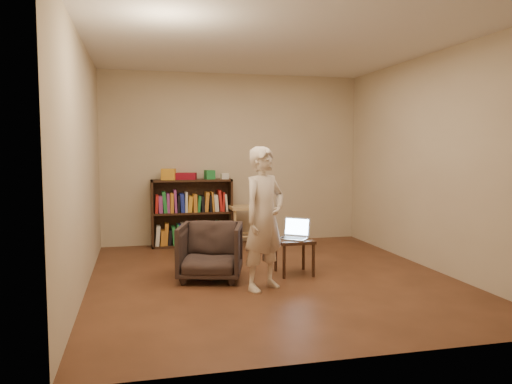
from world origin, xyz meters
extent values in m
plane|color=#402414|center=(0.00, 0.00, 0.00)|extent=(4.50, 4.50, 0.00)
plane|color=silver|center=(0.00, 0.00, 2.60)|extent=(4.50, 4.50, 0.00)
plane|color=beige|center=(0.00, 2.25, 1.30)|extent=(4.00, 0.00, 4.00)
plane|color=beige|center=(-2.00, 0.00, 1.30)|extent=(0.00, 4.50, 4.50)
plane|color=beige|center=(2.00, 0.00, 1.30)|extent=(0.00, 4.50, 4.50)
cube|color=black|center=(-1.25, 2.08, 0.50)|extent=(0.03, 0.30, 1.00)
cube|color=black|center=(-0.08, 2.08, 0.50)|extent=(0.03, 0.30, 1.00)
cube|color=black|center=(-0.67, 2.22, 0.50)|extent=(1.20, 0.02, 1.00)
cube|color=black|center=(-0.67, 2.08, 0.01)|extent=(1.20, 0.30, 0.03)
cube|color=black|center=(-0.67, 2.08, 0.50)|extent=(1.14, 0.30, 0.03)
cube|color=black|center=(-0.67, 2.08, 0.98)|extent=(1.20, 0.30, 0.03)
cube|color=gold|center=(-1.01, 2.05, 1.08)|extent=(0.23, 0.19, 0.16)
cube|color=maroon|center=(-0.75, 2.10, 1.05)|extent=(0.33, 0.28, 0.10)
cube|color=#217B36|center=(-0.40, 2.08, 1.07)|extent=(0.16, 0.16, 0.13)
cube|color=silver|center=(-0.17, 2.05, 1.04)|extent=(0.11, 0.11, 0.09)
cube|color=#AB7E53|center=(0.08, 1.87, 0.58)|extent=(0.42, 0.42, 0.04)
cylinder|color=#AB7E53|center=(-0.08, 1.70, 0.28)|extent=(0.04, 0.04, 0.56)
cylinder|color=#AB7E53|center=(0.25, 1.70, 0.28)|extent=(0.04, 0.04, 0.56)
cylinder|color=#AB7E53|center=(-0.08, 2.03, 0.28)|extent=(0.04, 0.04, 0.56)
cylinder|color=#AB7E53|center=(0.25, 2.03, 0.28)|extent=(0.04, 0.04, 0.56)
imported|color=#2F251F|center=(-0.68, 0.09, 0.32)|extent=(0.84, 0.85, 0.63)
cube|color=black|center=(0.30, 0.09, 0.39)|extent=(0.40, 0.40, 0.04)
cylinder|color=black|center=(0.13, -0.08, 0.19)|extent=(0.04, 0.04, 0.37)
cylinder|color=black|center=(0.47, -0.08, 0.19)|extent=(0.04, 0.04, 0.37)
cylinder|color=black|center=(0.13, 0.27, 0.19)|extent=(0.04, 0.04, 0.37)
cylinder|color=black|center=(0.47, 0.27, 0.19)|extent=(0.04, 0.04, 0.37)
cube|color=#B7B6BB|center=(0.28, 0.09, 0.42)|extent=(0.39, 0.37, 0.02)
cube|color=black|center=(0.28, 0.09, 0.43)|extent=(0.29, 0.26, 0.00)
cube|color=#B7B6BB|center=(0.37, 0.20, 0.54)|extent=(0.28, 0.24, 0.22)
cube|color=#B6DFFF|center=(0.37, 0.20, 0.54)|extent=(0.25, 0.20, 0.18)
imported|color=beige|center=(-0.20, -0.43, 0.74)|extent=(0.65, 0.59, 1.48)
camera|label=1|loc=(-1.46, -5.36, 1.46)|focal=35.00mm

